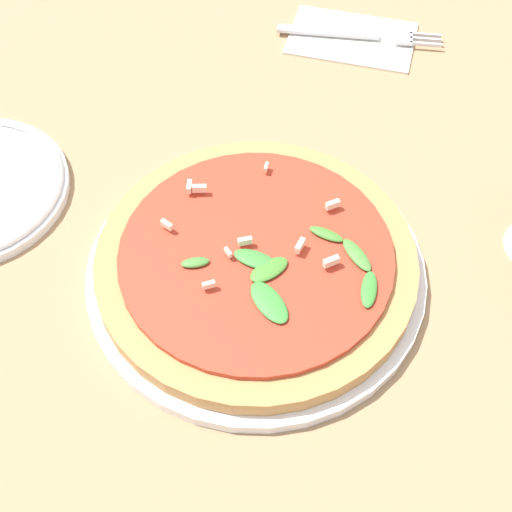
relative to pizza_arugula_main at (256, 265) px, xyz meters
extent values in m
plane|color=#9E7A56|center=(-0.01, 0.03, -0.02)|extent=(6.00, 6.00, 0.00)
cylinder|color=white|center=(0.00, 0.00, -0.01)|extent=(0.31, 0.31, 0.01)
cylinder|color=#B7844C|center=(0.00, 0.00, 0.00)|extent=(0.29, 0.29, 0.02)
cylinder|color=#B73823|center=(0.00, 0.00, 0.02)|extent=(0.25, 0.25, 0.01)
ellipsoid|color=#3C8734|center=(0.09, -0.05, 0.02)|extent=(0.02, 0.04, 0.01)
ellipsoid|color=#447D2E|center=(0.06, 0.01, 0.02)|extent=(0.03, 0.03, 0.01)
ellipsoid|color=#467D34|center=(-0.05, -0.01, 0.02)|extent=(0.03, 0.01, 0.01)
ellipsoid|color=#3C8937|center=(0.01, -0.05, 0.02)|extent=(0.04, 0.05, 0.01)
ellipsoid|color=#498036|center=(0.09, -0.01, 0.02)|extent=(0.03, 0.04, 0.01)
ellipsoid|color=#44812E|center=(0.01, -0.02, 0.02)|extent=(0.04, 0.04, 0.01)
ellipsoid|color=#3C8036|center=(0.00, -0.01, 0.02)|extent=(0.04, 0.03, 0.01)
cube|color=#EFE5C6|center=(0.07, 0.04, 0.03)|extent=(0.01, 0.01, 0.01)
cube|color=#EFE5C6|center=(0.02, 0.10, 0.03)|extent=(0.01, 0.01, 0.01)
cube|color=#EFE5C6|center=(-0.04, -0.04, 0.03)|extent=(0.01, 0.01, 0.01)
cube|color=#EFE5C6|center=(0.04, 0.00, 0.03)|extent=(0.01, 0.01, 0.01)
cube|color=#EFE5C6|center=(-0.06, 0.08, 0.03)|extent=(0.01, 0.01, 0.01)
cube|color=#EFE5C6|center=(-0.02, 0.00, 0.03)|extent=(0.01, 0.01, 0.01)
cube|color=#EFE5C6|center=(0.06, -0.02, 0.03)|extent=(0.01, 0.01, 0.01)
cube|color=#EFE5C6|center=(-0.05, 0.07, 0.03)|extent=(0.01, 0.00, 0.01)
cube|color=#EFE5C6|center=(-0.08, 0.03, 0.03)|extent=(0.01, 0.01, 0.01)
cube|color=#EFE5C6|center=(-0.01, 0.01, 0.03)|extent=(0.01, 0.01, 0.01)
cube|color=silver|center=(0.14, 0.34, -0.01)|extent=(0.17, 0.14, 0.01)
cube|color=silver|center=(0.11, 0.35, -0.01)|extent=(0.12, 0.04, 0.00)
cube|color=silver|center=(0.20, 0.33, -0.01)|extent=(0.02, 0.03, 0.00)
cube|color=silver|center=(0.22, 0.32, -0.01)|extent=(0.04, 0.01, 0.00)
cube|color=silver|center=(0.22, 0.33, -0.01)|extent=(0.04, 0.01, 0.00)
cube|color=silver|center=(0.23, 0.33, -0.01)|extent=(0.04, 0.01, 0.00)
camera|label=1|loc=(-0.02, -0.38, 0.52)|focal=50.00mm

